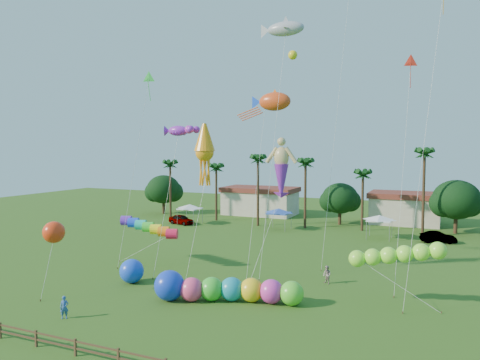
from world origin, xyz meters
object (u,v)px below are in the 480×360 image
at_px(spectator_a, 64,307).
at_px(caterpillar_inflatable, 223,289).
at_px(car_a, 181,219).
at_px(car_b, 438,237).
at_px(spectator_b, 327,275).
at_px(blue_ball, 132,271).

xyz_separation_m(spectator_a, caterpillar_inflatable, (8.36, 7.57, 0.20)).
xyz_separation_m(car_a, car_b, (36.13, 0.88, -0.04)).
xyz_separation_m(car_b, caterpillar_inflatable, (-14.51, -30.57, 0.29)).
relative_size(car_a, spectator_b, 2.77).
bearing_deg(spectator_b, car_b, 103.39).
relative_size(caterpillar_inflatable, blue_ball, 5.41).
height_order(car_a, caterpillar_inflatable, caterpillar_inflatable).
relative_size(spectator_a, caterpillar_inflatable, 0.14).
relative_size(spectator_b, caterpillar_inflatable, 0.14).
height_order(spectator_a, caterpillar_inflatable, caterpillar_inflatable).
bearing_deg(spectator_b, car_a, 175.47).
xyz_separation_m(spectator_b, caterpillar_inflatable, (-6.13, -7.87, 0.20)).
relative_size(car_a, blue_ball, 2.07).
height_order(car_a, spectator_a, spectator_a).
relative_size(car_b, blue_ball, 2.01).
bearing_deg(spectator_a, car_a, 74.55).
height_order(car_b, caterpillar_inflatable, caterpillar_inflatable).
distance_m(car_b, spectator_b, 24.19).
height_order(car_b, blue_ball, blue_ball).
distance_m(car_b, blue_ball, 37.83).
height_order(car_b, spectator_b, spectator_b).
bearing_deg(blue_ball, car_a, 113.30).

